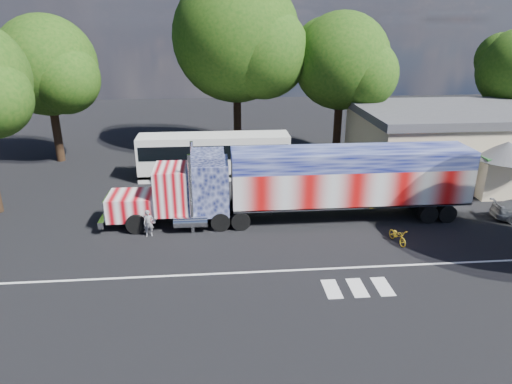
{
  "coord_description": "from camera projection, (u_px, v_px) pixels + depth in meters",
  "views": [
    {
      "loc": [
        -2.23,
        -22.35,
        11.55
      ],
      "look_at": [
        0.0,
        3.0,
        1.9
      ],
      "focal_mm": 32.0,
      "sensor_mm": 36.0,
      "label": 1
    }
  ],
  "objects": [
    {
      "name": "bicycle",
      "position": [
        398.0,
        236.0,
        25.03
      ],
      "size": [
        0.85,
        1.69,
        0.85
      ],
      "primitive_type": "imported",
      "rotation": [
        0.0,
        0.0,
        0.19
      ],
      "color": "gold",
      "rests_on": "ground"
    },
    {
      "name": "tree_n_mid",
      "position": [
        238.0,
        38.0,
        39.01
      ],
      "size": [
        11.5,
        10.95,
        15.57
      ],
      "color": "black",
      "rests_on": "ground"
    },
    {
      "name": "tree_ne_a",
      "position": [
        343.0,
        62.0,
        38.47
      ],
      "size": [
        8.54,
        8.14,
        12.32
      ],
      "color": "black",
      "rests_on": "ground"
    },
    {
      "name": "tree_nw_a",
      "position": [
        48.0,
        66.0,
        36.96
      ],
      "size": [
        8.46,
        8.06,
        12.08
      ],
      "color": "black",
      "rests_on": "ground"
    },
    {
      "name": "ground",
      "position": [
        261.0,
        243.0,
        25.09
      ],
      "size": [
        100.0,
        100.0,
        0.0
      ],
      "primitive_type": "plane",
      "color": "black"
    },
    {
      "name": "coach_bus",
      "position": [
        214.0,
        155.0,
        35.13
      ],
      "size": [
        11.52,
        2.68,
        3.35
      ],
      "color": "silver",
      "rests_on": "ground"
    },
    {
      "name": "woman",
      "position": [
        148.0,
        223.0,
        25.7
      ],
      "size": [
        0.63,
        0.48,
        1.56
      ],
      "primitive_type": "imported",
      "rotation": [
        0.0,
        0.0,
        0.19
      ],
      "color": "slate",
      "rests_on": "ground"
    },
    {
      "name": "lane_markings",
      "position": [
        304.0,
        278.0,
        21.72
      ],
      "size": [
        30.0,
        2.67,
        0.01
      ],
      "color": "silver",
      "rests_on": "ground"
    },
    {
      "name": "hall_building",
      "position": [
        499.0,
        140.0,
        35.9
      ],
      "size": [
        22.4,
        12.8,
        5.2
      ],
      "color": "beige",
      "rests_on": "ground"
    },
    {
      "name": "semi_truck",
      "position": [
        306.0,
        182.0,
        27.36
      ],
      "size": [
        22.05,
        3.48,
        4.7
      ],
      "color": "black",
      "rests_on": "ground"
    }
  ]
}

